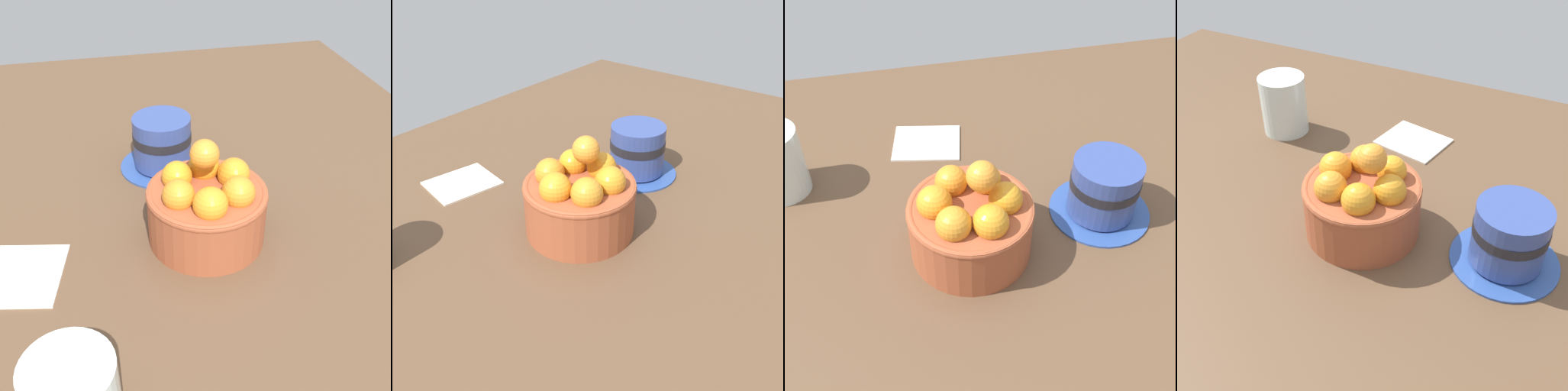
# 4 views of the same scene
# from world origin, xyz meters

# --- Properties ---
(ground_plane) EXTENTS (1.37, 0.93, 0.04)m
(ground_plane) POSITION_xyz_m (0.00, 0.00, -0.02)
(ground_plane) COLOR brown
(terracotta_bowl) EXTENTS (0.15, 0.15, 0.13)m
(terracotta_bowl) POSITION_xyz_m (-0.00, 0.00, 0.05)
(terracotta_bowl) COLOR #9E4C2D
(terracotta_bowl) RESTS_ON ground_plane
(coffee_cup) EXTENTS (0.13, 0.13, 0.08)m
(coffee_cup) POSITION_xyz_m (-0.18, -0.02, 0.04)
(coffee_cup) COLOR #2C4B93
(coffee_cup) RESTS_ON ground_plane
(folded_napkin) EXTENTS (0.12, 0.10, 0.01)m
(folded_napkin) POSITION_xyz_m (0.02, -0.22, 0.00)
(folded_napkin) COLOR white
(folded_napkin) RESTS_ON ground_plane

